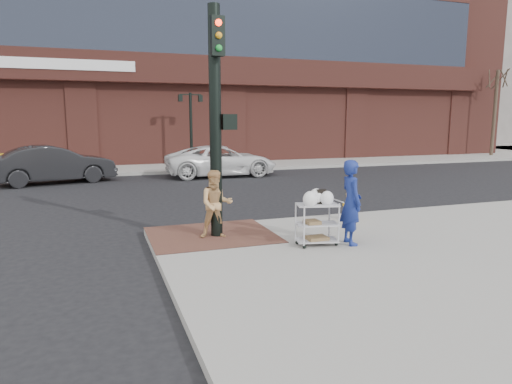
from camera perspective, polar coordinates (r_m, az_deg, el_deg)
name	(u,v)px	position (r m, az deg, el deg)	size (l,w,h in m)	color
ground	(249,249)	(9.85, -0.88, -7.18)	(220.00, 220.00, 0.00)	black
sidewalk_far	(267,147)	(43.88, 1.37, 5.66)	(65.00, 36.00, 0.15)	gray
brick_curb_ramp	(212,235)	(10.49, -5.58, -5.33)	(2.80, 2.40, 0.01)	#552D28
filler_block	(456,68)	(63.98, 23.75, 14.01)	(14.00, 20.00, 18.00)	slate
bare_tree_a	(498,68)	(37.27, 28.02, 13.51)	(1.80, 1.80, 7.20)	#382B21
lamp_post	(191,121)	(25.46, -8.14, 8.74)	(1.32, 0.22, 4.00)	black
traffic_signal_pole	(217,116)	(10.06, -4.95, 9.47)	(0.61, 0.51, 5.00)	black
woman_blue	(351,202)	(9.73, 11.81, -1.27)	(0.65, 0.43, 1.79)	navy
pedestrian_tan	(216,204)	(10.10, -5.00, -1.53)	(0.73, 0.57, 1.51)	tan
sedan_dark	(54,164)	(21.49, -23.95, 3.17)	(1.73, 4.97, 1.64)	black
minivan_white	(221,161)	(22.19, -4.37, 3.91)	(2.47, 5.36, 1.49)	white
utility_cart	(317,220)	(9.59, 7.64, -3.49)	(0.93, 0.65, 1.18)	#B4B4B9
fire_hydrant	(349,205)	(12.16, 11.60, -1.59)	(0.36, 0.25, 0.77)	gold
newsbox_yellow	(7,164)	(24.65, -28.66, 3.11)	(0.42, 0.38, 0.99)	gold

